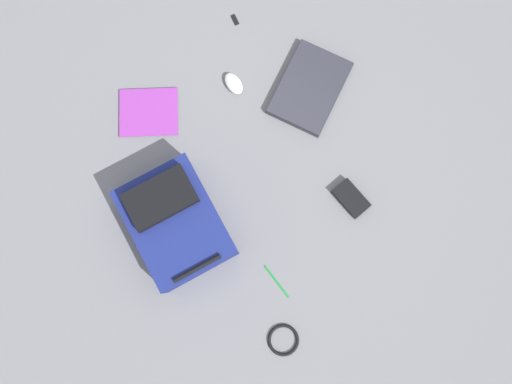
{
  "coord_description": "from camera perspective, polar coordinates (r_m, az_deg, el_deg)",
  "views": [
    {
      "loc": [
        0.27,
        0.26,
        2.1
      ],
      "look_at": [
        0.04,
        0.02,
        0.02
      ],
      "focal_mm": 38.73,
      "sensor_mm": 36.0,
      "label": 1
    }
  ],
  "objects": [
    {
      "name": "computer_mouse",
      "position": [
        2.23,
        -2.31,
        11.13
      ],
      "size": [
        0.08,
        0.11,
        0.03
      ],
      "primitive_type": "ellipsoid",
      "rotation": [
        0.0,
        0.0,
        -0.19
      ],
      "color": "silver",
      "rests_on": "ground_plane"
    },
    {
      "name": "usb_stick",
      "position": [
        2.35,
        -2.19,
        17.37
      ],
      "size": [
        0.03,
        0.05,
        0.01
      ],
      "primitive_type": "cube",
      "rotation": [
        0.0,
        0.0,
        -0.33
      ],
      "color": "black",
      "rests_on": "ground_plane"
    },
    {
      "name": "ground_plane",
      "position": [
        2.14,
        0.34,
        0.91
      ],
      "size": [
        3.94,
        3.94,
        0.0
      ],
      "primitive_type": "plane",
      "color": "slate"
    },
    {
      "name": "book_comic",
      "position": [
        2.24,
        -11.01,
        8.07
      ],
      "size": [
        0.3,
        0.3,
        0.01
      ],
      "color": "silver",
      "rests_on": "ground_plane"
    },
    {
      "name": "power_brick",
      "position": [
        2.14,
        9.79,
        -0.66
      ],
      "size": [
        0.09,
        0.15,
        0.03
      ],
      "primitive_type": "cube",
      "rotation": [
        0.0,
        0.0,
        -0.07
      ],
      "color": "black",
      "rests_on": "ground_plane"
    },
    {
      "name": "cable_coil",
      "position": [
        2.11,
        2.84,
        -15.03
      ],
      "size": [
        0.12,
        0.12,
        0.01
      ],
      "primitive_type": "torus",
      "color": "black",
      "rests_on": "ground_plane"
    },
    {
      "name": "laptop",
      "position": [
        2.23,
        5.58,
        10.66
      ],
      "size": [
        0.39,
        0.33,
        0.03
      ],
      "color": "#24242C",
      "rests_on": "ground_plane"
    },
    {
      "name": "backpack",
      "position": [
        2.05,
        -8.36,
        -3.11
      ],
      "size": [
        0.4,
        0.47,
        0.21
      ],
      "color": "navy",
      "rests_on": "ground_plane"
    },
    {
      "name": "pen_black",
      "position": [
        2.1,
        2.16,
        -9.25
      ],
      "size": [
        0.03,
        0.15,
        0.01
      ],
      "primitive_type": "cylinder",
      "rotation": [
        1.57,
        0.0,
        -0.12
      ],
      "color": "#198C33",
      "rests_on": "ground_plane"
    }
  ]
}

